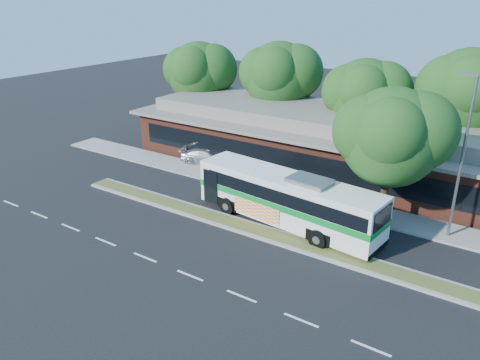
# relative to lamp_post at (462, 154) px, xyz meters

# --- Properties ---
(ground) EXTENTS (120.00, 120.00, 0.00)m
(ground) POSITION_rel_lamp_post_xyz_m (-9.56, -6.00, -4.90)
(ground) COLOR black
(ground) RESTS_ON ground
(median_strip) EXTENTS (26.00, 1.10, 0.15)m
(median_strip) POSITION_rel_lamp_post_xyz_m (-9.56, -5.40, -4.83)
(median_strip) COLOR #494D20
(median_strip) RESTS_ON ground
(sidewalk) EXTENTS (44.00, 2.60, 0.12)m
(sidewalk) POSITION_rel_lamp_post_xyz_m (-9.56, 0.40, -4.84)
(sidewalk) COLOR gray
(sidewalk) RESTS_ON ground
(parking_lot) EXTENTS (14.00, 12.00, 0.01)m
(parking_lot) POSITION_rel_lamp_post_xyz_m (-27.56, 4.00, -4.90)
(parking_lot) COLOR black
(parking_lot) RESTS_ON ground
(plaza_building) EXTENTS (33.20, 11.20, 4.45)m
(plaza_building) POSITION_rel_lamp_post_xyz_m (-9.56, 6.99, -2.77)
(plaza_building) COLOR brown
(plaza_building) RESTS_ON ground
(lamp_post) EXTENTS (0.93, 0.18, 9.07)m
(lamp_post) POSITION_rel_lamp_post_xyz_m (0.00, 0.00, 0.00)
(lamp_post) COLOR slate
(lamp_post) RESTS_ON ground
(tree_bg_a) EXTENTS (6.47, 5.80, 8.63)m
(tree_bg_a) POSITION_rel_lamp_post_xyz_m (-24.15, 9.14, 0.97)
(tree_bg_a) COLOR black
(tree_bg_a) RESTS_ON ground
(tree_bg_b) EXTENTS (6.69, 6.00, 9.00)m
(tree_bg_b) POSITION_rel_lamp_post_xyz_m (-16.13, 10.14, 1.24)
(tree_bg_b) COLOR black
(tree_bg_b) RESTS_ON ground
(tree_bg_c) EXTENTS (6.24, 5.60, 8.26)m
(tree_bg_c) POSITION_rel_lamp_post_xyz_m (-8.16, 9.13, 0.69)
(tree_bg_c) COLOR black
(tree_bg_c) RESTS_ON ground
(tree_bg_d) EXTENTS (6.91, 6.20, 9.37)m
(tree_bg_d) POSITION_rel_lamp_post_xyz_m (-1.12, 10.15, 1.52)
(tree_bg_d) COLOR black
(tree_bg_d) RESTS_ON ground
(transit_bus) EXTENTS (11.86, 3.84, 3.27)m
(transit_bus) POSITION_rel_lamp_post_xyz_m (-8.24, -3.61, -3.08)
(transit_bus) COLOR white
(transit_bus) RESTS_ON ground
(sedan) EXTENTS (4.57, 2.97, 1.23)m
(sedan) POSITION_rel_lamp_post_xyz_m (-18.56, 2.13, -4.29)
(sedan) COLOR silver
(sedan) RESTS_ON ground
(sidewalk_tree) EXTENTS (6.17, 5.53, 8.18)m
(sidewalk_tree) POSITION_rel_lamp_post_xyz_m (-3.16, -0.57, 0.64)
(sidewalk_tree) COLOR black
(sidewalk_tree) RESTS_ON ground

